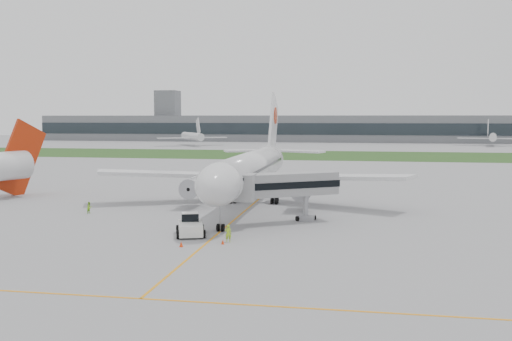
% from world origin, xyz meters
% --- Properties ---
extents(ground, '(600.00, 600.00, 0.00)m').
position_xyz_m(ground, '(0.00, 0.00, 0.00)').
color(ground, '#98989B').
rests_on(ground, ground).
extents(apron_markings, '(70.00, 70.00, 0.04)m').
position_xyz_m(apron_markings, '(0.00, -5.00, 0.00)').
color(apron_markings, orange).
rests_on(apron_markings, ground).
extents(grass_strip, '(600.00, 50.00, 0.02)m').
position_xyz_m(grass_strip, '(0.00, 120.00, 0.01)').
color(grass_strip, '#244A1C').
rests_on(grass_strip, ground).
extents(terminal_building, '(320.00, 22.30, 14.00)m').
position_xyz_m(terminal_building, '(0.00, 229.87, 7.00)').
color(terminal_building, slate).
rests_on(terminal_building, ground).
extents(control_tower, '(12.00, 12.00, 56.00)m').
position_xyz_m(control_tower, '(-90.00, 232.00, 0.00)').
color(control_tower, slate).
rests_on(control_tower, ground).
extents(airliner, '(48.13, 53.95, 17.88)m').
position_xyz_m(airliner, '(0.00, 4.87, 5.66)').
color(airliner, silver).
rests_on(airliner, ground).
extents(pushback_tug, '(4.29, 5.25, 2.39)m').
position_xyz_m(pushback_tug, '(-2.88, -17.55, 1.10)').
color(pushback_tug, white).
rests_on(pushback_tug, ground).
extents(jet_bridge, '(12.86, 10.27, 6.46)m').
position_xyz_m(jet_bridge, '(6.34, -8.74, 4.78)').
color(jet_bridge, gray).
rests_on(jet_bridge, ground).
extents(safety_cone_left, '(0.41, 0.41, 0.57)m').
position_xyz_m(safety_cone_left, '(-2.11, -23.43, 0.28)').
color(safety_cone_left, red).
rests_on(safety_cone_left, ground).
extents(safety_cone_right, '(0.35, 0.35, 0.48)m').
position_xyz_m(safety_cone_right, '(1.80, -21.49, 0.24)').
color(safety_cone_right, red).
rests_on(safety_cone_right, ground).
extents(ground_crew_near, '(0.75, 0.55, 1.88)m').
position_xyz_m(ground_crew_near, '(2.12, -20.34, 0.94)').
color(ground_crew_near, '#9DD323').
rests_on(ground_crew_near, ground).
extents(ground_crew_far, '(0.82, 0.93, 1.60)m').
position_xyz_m(ground_crew_far, '(-20.72, -6.04, 0.80)').
color(ground_crew_far, '#92DE25').
rests_on(ground_crew_far, ground).
extents(neighbor_aircraft, '(7.96, 16.92, 13.70)m').
position_xyz_m(neighbor_aircraft, '(-41.09, 4.62, 5.43)').
color(neighbor_aircraft, '#AE2709').
rests_on(neighbor_aircraft, ground).
extents(distant_aircraft_left, '(42.82, 41.53, 12.47)m').
position_xyz_m(distant_aircraft_left, '(-59.34, 175.99, 0.00)').
color(distant_aircraft_left, silver).
rests_on(distant_aircraft_left, ground).
extents(distant_aircraft_right, '(35.78, 33.07, 11.70)m').
position_xyz_m(distant_aircraft_right, '(77.18, 197.84, 0.00)').
color(distant_aircraft_right, silver).
rests_on(distant_aircraft_right, ground).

